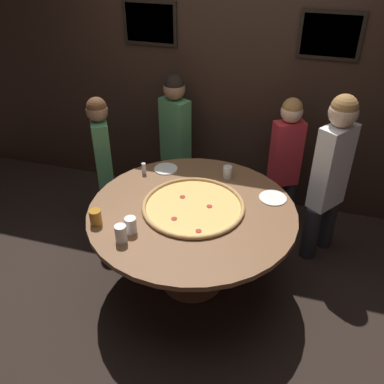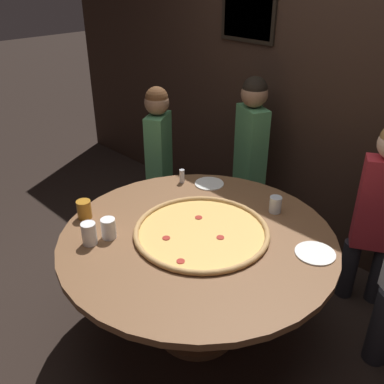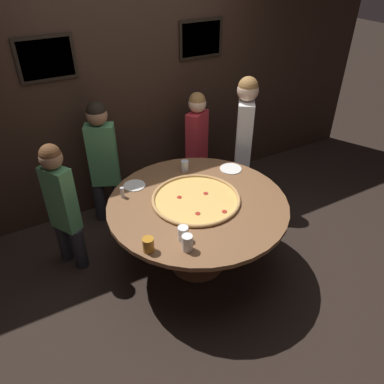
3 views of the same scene
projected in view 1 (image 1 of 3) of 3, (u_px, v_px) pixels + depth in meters
ground_plane at (192, 280)px, 3.64m from camera, size 24.00×24.00×0.00m
back_wall at (234, 77)px, 4.01m from camera, size 6.40×0.08×2.60m
dining_table at (192, 223)px, 3.30m from camera, size 1.58×1.58×0.74m
giant_pizza at (194, 206)px, 3.24m from camera, size 0.78×0.78×0.03m
drink_cup_near_right at (96, 217)px, 3.06m from camera, size 0.09×0.09×0.11m
drink_cup_beside_pizza at (121, 234)px, 2.89m from camera, size 0.08×0.08×0.13m
drink_cup_by_shaker at (228, 172)px, 3.58m from camera, size 0.08×0.08×0.10m
drink_cup_near_left at (131, 225)px, 2.98m from camera, size 0.08×0.08×0.12m
white_plate_right_side at (166, 169)px, 3.72m from camera, size 0.20×0.20×0.01m
white_plate_left_side at (273, 198)px, 3.35m from camera, size 0.22×0.22×0.01m
condiment_shaker at (144, 168)px, 3.64m from camera, size 0.04×0.04×0.10m
diner_side_right at (286, 156)px, 3.92m from camera, size 0.34×0.26×1.29m
diner_far_right at (175, 134)px, 4.19m from camera, size 0.36×0.26×1.38m
diner_centre_back at (103, 155)px, 3.95m from camera, size 0.26×0.34×1.29m
diner_side_left at (331, 170)px, 3.49m from camera, size 0.33×0.38×1.50m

